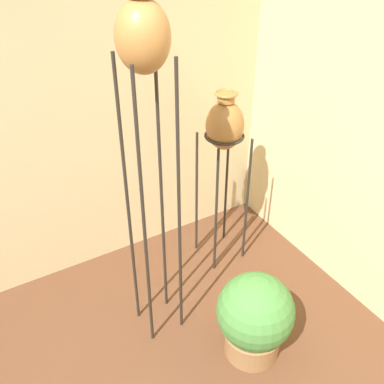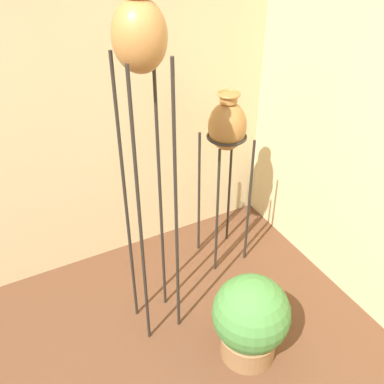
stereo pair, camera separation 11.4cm
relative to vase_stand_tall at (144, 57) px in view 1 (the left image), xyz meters
The scene contains 3 objects.
vase_stand_tall is the anchor object (origin of this frame).
vase_stand_medium 1.12m from the vase_stand_tall, 27.03° to the left, with size 0.30×0.30×1.41m.
potted_plant 1.69m from the vase_stand_tall, 52.29° to the right, with size 0.49×0.49×0.62m.
Camera 1 is at (-0.26, -0.82, 2.54)m, focal length 42.00 mm.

